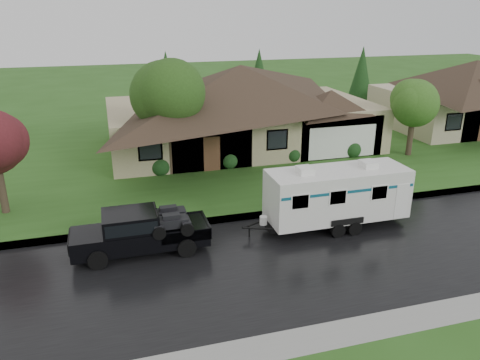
# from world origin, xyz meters

# --- Properties ---
(ground) EXTENTS (140.00, 140.00, 0.00)m
(ground) POSITION_xyz_m (0.00, 0.00, 0.00)
(ground) COLOR #2A561B
(ground) RESTS_ON ground
(road) EXTENTS (140.00, 8.00, 0.01)m
(road) POSITION_xyz_m (0.00, -2.00, 0.01)
(road) COLOR black
(road) RESTS_ON ground
(curb) EXTENTS (140.00, 0.50, 0.15)m
(curb) POSITION_xyz_m (0.00, 2.25, 0.07)
(curb) COLOR gray
(curb) RESTS_ON ground
(lawn) EXTENTS (140.00, 26.00, 0.15)m
(lawn) POSITION_xyz_m (0.00, 15.00, 0.07)
(lawn) COLOR #2A561B
(lawn) RESTS_ON ground
(house_main) EXTENTS (19.44, 10.80, 6.90)m
(house_main) POSITION_xyz_m (2.29, 13.84, 3.59)
(house_main) COLOR tan
(house_main) RESTS_ON lawn
(house_neighbor) EXTENTS (15.12, 9.72, 6.45)m
(house_neighbor) POSITION_xyz_m (22.27, 14.34, 3.32)
(house_neighbor) COLOR tan
(house_neighbor) RESTS_ON lawn
(tree_left_green) EXTENTS (4.09, 4.09, 6.78)m
(tree_left_green) POSITION_xyz_m (-3.70, 9.21, 4.85)
(tree_left_green) COLOR #382B1E
(tree_left_green) RESTS_ON lawn
(tree_right_green) EXTENTS (3.10, 3.10, 5.13)m
(tree_right_green) POSITION_xyz_m (12.08, 8.51, 3.70)
(tree_right_green) COLOR #382B1E
(tree_right_green) RESTS_ON lawn
(shrub_row) EXTENTS (13.60, 1.00, 1.00)m
(shrub_row) POSITION_xyz_m (2.00, 9.30, 0.65)
(shrub_row) COLOR #143814
(shrub_row) RESTS_ON lawn
(pickup_truck) EXTENTS (5.40, 2.05, 1.80)m
(pickup_truck) POSITION_xyz_m (-6.30, 0.30, 0.96)
(pickup_truck) COLOR black
(pickup_truck) RESTS_ON ground
(travel_trailer) EXTENTS (6.66, 2.34, 2.99)m
(travel_trailer) POSITION_xyz_m (2.50, 0.30, 1.58)
(travel_trailer) COLOR silver
(travel_trailer) RESTS_ON ground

